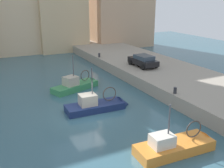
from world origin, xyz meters
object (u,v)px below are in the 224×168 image
object	(u,v)px
fishing_boat_orange	(179,149)
mooring_bollard_south	(175,90)
fishing_boat_green	(78,87)
mooring_bollard_mid	(99,55)
fishing_boat_navy	(99,108)
parked_car_black	(143,61)

from	to	relation	value
fishing_boat_orange	mooring_bollard_south	distance (m)	7.34
fishing_boat_green	mooring_bollard_mid	world-z (taller)	fishing_boat_green
fishing_boat_orange	mooring_bollard_mid	distance (m)	22.26
mooring_bollard_mid	fishing_boat_navy	bearing A→B (deg)	-114.00
fishing_boat_green	fishing_boat_orange	xyz separation A→B (m)	(1.62, -13.98, -0.04)
mooring_bollard_south	mooring_bollard_mid	size ratio (longest dim) A/B	1.00
fishing_boat_navy	mooring_bollard_south	size ratio (longest dim) A/B	10.39
fishing_boat_green	mooring_bollard_south	world-z (taller)	fishing_boat_green
fishing_boat_navy	parked_car_black	xyz separation A→B (m)	(8.70, 6.78, 1.77)
fishing_boat_green	mooring_bollard_south	distance (m)	10.18
fishing_boat_green	fishing_boat_navy	distance (m)	5.85
fishing_boat_orange	mooring_bollard_mid	world-z (taller)	fishing_boat_orange
fishing_boat_navy	mooring_bollard_mid	xyz separation A→B (m)	(6.09, 13.67, 1.34)
parked_car_black	mooring_bollard_south	size ratio (longest dim) A/B	7.37
fishing_boat_orange	mooring_bollard_south	world-z (taller)	fishing_boat_orange
fishing_boat_navy	parked_car_black	world-z (taller)	fishing_boat_navy
fishing_boat_green	mooring_bollard_south	xyz separation A→B (m)	(5.91, -8.18, 1.33)
fishing_boat_orange	mooring_bollard_mid	size ratio (longest dim) A/B	10.62
mooring_bollard_south	fishing_boat_green	bearing A→B (deg)	125.86
fishing_boat_orange	fishing_boat_navy	size ratio (longest dim) A/B	1.02
fishing_boat_orange	mooring_bollard_south	xyz separation A→B (m)	(4.30, 5.80, 1.37)
parked_car_black	fishing_boat_green	bearing A→B (deg)	-173.76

